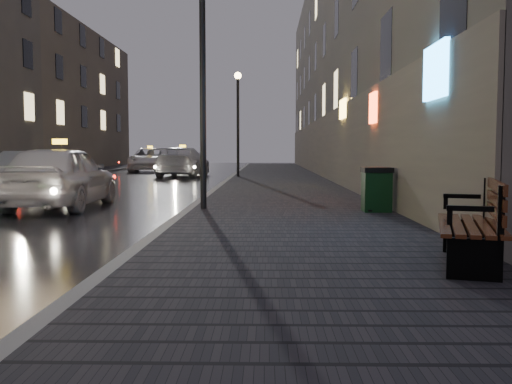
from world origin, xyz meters
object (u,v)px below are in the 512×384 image
(lamp_far, at_px, (238,111))
(bench, at_px, (477,222))
(lamp_near, at_px, (203,62))
(taxi_far, at_px, (150,160))
(taxi_mid, at_px, (183,162))
(car_far, at_px, (193,160))
(trash_bin, at_px, (376,189))
(car_left_mid, at_px, (23,170))
(taxi_near, at_px, (61,176))

(lamp_far, xyz_separation_m, bench, (3.92, -22.43, -2.83))
(lamp_near, distance_m, taxi_far, 27.78)
(taxi_mid, distance_m, taxi_far, 8.43)
(lamp_far, xyz_separation_m, car_far, (-4.20, 14.71, -2.79))
(lamp_far, xyz_separation_m, taxi_mid, (-3.29, 3.13, -2.66))
(trash_bin, distance_m, taxi_far, 29.34)
(bench, xyz_separation_m, car_left_mid, (-11.95, 15.37, 0.07))
(lamp_near, bearing_deg, trash_bin, -7.69)
(taxi_mid, bearing_deg, lamp_far, 140.32)
(lamp_near, bearing_deg, taxi_mid, 99.77)
(lamp_near, relative_size, taxi_far, 0.89)
(lamp_far, relative_size, trash_bin, 5.44)
(lamp_near, xyz_separation_m, car_left_mid, (-8.03, 8.93, -2.76))
(lamp_near, bearing_deg, car_far, 97.79)
(car_left_mid, bearing_deg, taxi_near, -68.08)
(taxi_far, bearing_deg, car_far, 49.12)
(car_far, bearing_deg, trash_bin, 106.99)
(lamp_far, height_order, trash_bin, lamp_far)
(car_left_mid, bearing_deg, trash_bin, -45.77)
(lamp_near, relative_size, taxi_near, 1.09)
(trash_bin, relative_size, taxi_far, 0.16)
(taxi_far, xyz_separation_m, car_far, (2.53, 3.89, -0.12))
(taxi_mid, bearing_deg, lamp_near, 103.60)
(trash_bin, relative_size, car_left_mid, 0.22)
(taxi_mid, bearing_deg, car_far, -81.69)
(bench, relative_size, car_far, 0.51)
(trash_bin, relative_size, taxi_mid, 0.17)
(bench, distance_m, taxi_far, 34.92)
(car_left_mid, height_order, car_far, car_left_mid)
(car_left_mid, relative_size, taxi_far, 0.75)
(lamp_near, distance_m, bench, 8.05)
(taxi_near, relative_size, taxi_mid, 0.85)
(lamp_far, bearing_deg, car_far, 105.94)
(taxi_near, bearing_deg, lamp_near, 158.09)
(lamp_near, height_order, taxi_near, lamp_near)
(trash_bin, distance_m, taxi_mid, 20.92)
(bench, xyz_separation_m, taxi_far, (-10.65, 33.26, 0.17))
(lamp_far, bearing_deg, trash_bin, -76.78)
(bench, bearing_deg, car_left_mid, 143.84)
(bench, relative_size, taxi_near, 0.43)
(lamp_far, distance_m, taxi_far, 13.02)
(trash_bin, height_order, taxi_far, taxi_far)
(lamp_near, bearing_deg, lamp_far, 90.00)
(lamp_near, height_order, car_left_mid, lamp_near)
(car_far, bearing_deg, taxi_near, 93.17)
(lamp_near, xyz_separation_m, taxi_far, (-6.73, 26.83, -2.66))
(lamp_near, bearing_deg, taxi_far, 104.08)
(taxi_near, distance_m, taxi_far, 25.52)
(lamp_far, bearing_deg, taxi_far, 121.86)
(lamp_far, height_order, taxi_far, lamp_far)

